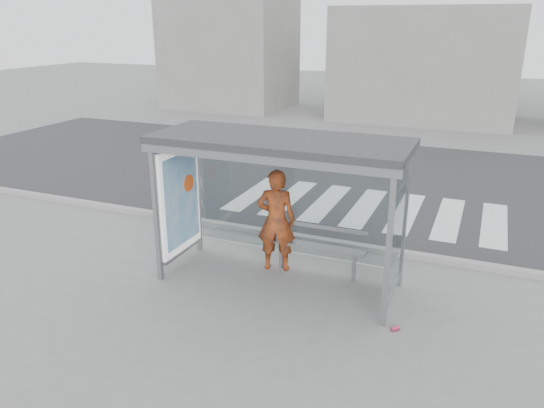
{
  "coord_description": "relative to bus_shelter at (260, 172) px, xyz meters",
  "views": [
    {
      "loc": [
        3.14,
        -7.84,
        4.41
      ],
      "look_at": [
        -0.21,
        0.2,
        1.38
      ],
      "focal_mm": 35.0,
      "sensor_mm": 36.0,
      "label": 1
    }
  ],
  "objects": [
    {
      "name": "bench",
      "position": [
        0.89,
        0.52,
        -1.44
      ],
      "size": [
        1.79,
        0.22,
        0.92
      ],
      "color": "gray",
      "rests_on": "ground"
    },
    {
      "name": "curb",
      "position": [
        0.37,
        1.89,
        -1.92
      ],
      "size": [
        30.0,
        0.18,
        0.12
      ],
      "primitive_type": "cube",
      "color": "gray",
      "rests_on": "ground"
    },
    {
      "name": "soda_can",
      "position": [
        2.57,
        -0.84,
        -1.95
      ],
      "size": [
        0.14,
        0.14,
        0.07
      ],
      "primitive_type": "cylinder",
      "rotation": [
        0.0,
        1.57,
        0.81
      ],
      "color": "#D33E5D",
      "rests_on": "ground"
    },
    {
      "name": "building_center",
      "position": [
        0.37,
        17.94,
        0.52
      ],
      "size": [
        8.0,
        5.0,
        5.0
      ],
      "primitive_type": "cube",
      "color": "slate",
      "rests_on": "ground"
    },
    {
      "name": "person",
      "position": [
        0.12,
        0.44,
        -1.02
      ],
      "size": [
        0.8,
        0.62,
        1.93
      ],
      "primitive_type": "imported",
      "rotation": [
        0.0,
        0.0,
        3.39
      ],
      "color": "orange",
      "rests_on": "ground"
    },
    {
      "name": "building_left",
      "position": [
        -9.63,
        17.94,
        1.02
      ],
      "size": [
        6.0,
        5.0,
        6.0
      ],
      "primitive_type": "cube",
      "color": "slate",
      "rests_on": "ground"
    },
    {
      "name": "crosswalk",
      "position": [
        0.87,
        4.44,
        -1.98
      ],
      "size": [
        6.55,
        3.0,
        0.0
      ],
      "color": "silver",
      "rests_on": "ground"
    },
    {
      "name": "road",
      "position": [
        0.37,
        6.94,
        -1.98
      ],
      "size": [
        30.0,
        10.0,
        0.01
      ],
      "primitive_type": "cube",
      "color": "#2C2C2F",
      "rests_on": "ground"
    },
    {
      "name": "bus_shelter",
      "position": [
        0.0,
        0.0,
        0.0
      ],
      "size": [
        4.25,
        1.65,
        2.62
      ],
      "color": "gray",
      "rests_on": "ground"
    },
    {
      "name": "ground",
      "position": [
        0.37,
        -0.06,
        -1.98
      ],
      "size": [
        80.0,
        80.0,
        0.0
      ],
      "primitive_type": "plane",
      "color": "slate",
      "rests_on": "ground"
    }
  ]
}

